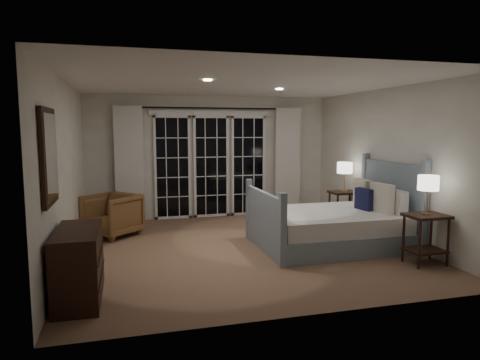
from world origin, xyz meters
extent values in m
plane|color=brown|center=(0.00, 0.00, 0.00)|extent=(5.00, 5.00, 0.00)
plane|color=white|center=(0.00, 0.00, 2.50)|extent=(5.00, 5.00, 0.00)
cube|color=white|center=(-2.50, 0.00, 1.25)|extent=(0.02, 5.00, 2.50)
cube|color=white|center=(2.50, 0.00, 1.25)|extent=(0.02, 5.00, 2.50)
cube|color=white|center=(0.00, 2.50, 1.25)|extent=(5.00, 0.02, 2.50)
cube|color=white|center=(0.00, -2.50, 1.25)|extent=(5.00, 0.02, 2.50)
cube|color=black|center=(-0.80, 2.47, 1.05)|extent=(0.66, 0.02, 2.02)
cube|color=black|center=(0.00, 2.47, 1.05)|extent=(0.66, 0.02, 2.02)
cube|color=black|center=(0.80, 2.47, 1.05)|extent=(0.66, 0.02, 2.02)
cube|color=white|center=(0.00, 2.46, 2.15)|extent=(2.50, 0.04, 0.10)
cylinder|color=black|center=(0.00, 2.40, 2.25)|extent=(3.50, 0.03, 0.03)
cube|color=silver|center=(-1.65, 2.38, 1.15)|extent=(0.55, 0.10, 2.25)
cube|color=silver|center=(1.65, 2.38, 1.15)|extent=(0.55, 0.10, 2.25)
cylinder|color=white|center=(0.80, 0.60, 2.49)|extent=(0.12, 0.12, 0.01)
cylinder|color=white|center=(-0.60, -0.40, 2.49)|extent=(0.12, 0.12, 0.01)
cube|color=gray|center=(1.35, -0.25, 0.15)|extent=(2.05, 1.60, 0.30)
cube|color=silver|center=(1.35, -0.25, 0.43)|extent=(1.99, 1.54, 0.25)
cube|color=gray|center=(2.44, -0.25, 0.65)|extent=(0.06, 1.60, 1.30)
cube|color=gray|center=(0.26, -0.25, 0.45)|extent=(0.06, 1.60, 0.90)
cube|color=silver|center=(2.24, -0.57, 0.73)|extent=(0.14, 0.60, 0.36)
cube|color=silver|center=(2.24, 0.07, 0.73)|extent=(0.14, 0.60, 0.36)
cube|color=beige|center=(2.08, -0.53, 0.78)|extent=(0.16, 0.46, 0.45)
cube|color=beige|center=(2.08, 0.03, 0.78)|extent=(0.16, 0.46, 0.45)
cube|color=#15183B|center=(1.94, -0.25, 0.72)|extent=(0.15, 0.35, 0.34)
cube|color=black|center=(2.19, -1.41, 0.67)|extent=(0.53, 0.42, 0.04)
cube|color=black|center=(2.19, -1.41, 0.19)|extent=(0.49, 0.38, 0.03)
cylinder|color=black|center=(1.97, -1.58, 0.33)|extent=(0.04, 0.04, 0.66)
cylinder|color=black|center=(2.42, -1.58, 0.33)|extent=(0.04, 0.04, 0.66)
cylinder|color=black|center=(1.97, -1.24, 0.33)|extent=(0.04, 0.04, 0.66)
cylinder|color=black|center=(2.42, -1.24, 0.33)|extent=(0.04, 0.04, 0.66)
cube|color=black|center=(2.25, 0.96, 0.64)|extent=(0.51, 0.41, 0.04)
cube|color=black|center=(2.25, 0.96, 0.18)|extent=(0.47, 0.37, 0.03)
cylinder|color=black|center=(2.03, 0.80, 0.32)|extent=(0.04, 0.04, 0.63)
cylinder|color=black|center=(2.46, 0.80, 0.32)|extent=(0.04, 0.04, 0.63)
cylinder|color=black|center=(2.03, 1.12, 0.32)|extent=(0.04, 0.04, 0.63)
cylinder|color=black|center=(2.46, 1.12, 0.32)|extent=(0.04, 0.04, 0.63)
cylinder|color=#B08146|center=(2.19, -1.41, 0.70)|extent=(0.12, 0.12, 0.02)
cylinder|color=#B08146|center=(2.19, -1.41, 0.86)|extent=(0.02, 0.02, 0.31)
cylinder|color=white|center=(2.19, -1.41, 1.12)|extent=(0.27, 0.27, 0.20)
cylinder|color=#B08146|center=(2.25, 0.96, 0.67)|extent=(0.12, 0.12, 0.02)
cylinder|color=#B08146|center=(2.25, 0.96, 0.84)|extent=(0.02, 0.02, 0.32)
cylinder|color=white|center=(2.25, 0.96, 1.11)|extent=(0.28, 0.28, 0.21)
imported|color=brown|center=(-1.97, 1.29, 0.37)|extent=(1.12, 1.12, 0.73)
cube|color=black|center=(-2.23, -1.48, 0.38)|extent=(0.45, 1.09, 0.77)
cube|color=black|center=(-2.00, -1.48, 0.25)|extent=(0.01, 1.07, 0.01)
cube|color=black|center=(-2.00, -1.48, 0.51)|extent=(0.01, 1.07, 0.01)
cube|color=black|center=(-2.47, -1.48, 1.55)|extent=(0.04, 0.85, 1.00)
cube|color=white|center=(-2.44, -1.48, 1.55)|extent=(0.01, 0.73, 0.88)
camera|label=1|loc=(-1.70, -6.23, 1.84)|focal=32.00mm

